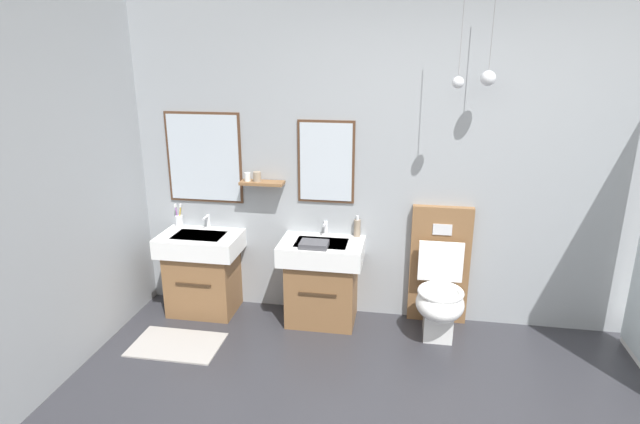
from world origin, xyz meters
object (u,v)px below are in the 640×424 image
(folded_hand_towel, at_px, (314,244))
(soap_dispenser, at_px, (357,228))
(toothbrush_cup, at_px, (179,220))
(toilet, at_px, (439,288))
(vanity_sink_right, at_px, (322,278))
(vanity_sink_left, at_px, (203,270))

(folded_hand_towel, bearing_deg, soap_dispenser, 45.04)
(toothbrush_cup, relative_size, folded_hand_towel, 0.93)
(toilet, height_order, soap_dispenser, toilet)
(vanity_sink_right, relative_size, folded_hand_towel, 3.22)
(folded_hand_towel, bearing_deg, toothbrush_cup, 166.70)
(vanity_sink_left, height_order, toothbrush_cup, toothbrush_cup)
(vanity_sink_left, height_order, soap_dispenser, soap_dispenser)
(vanity_sink_left, xyz_separation_m, folded_hand_towel, (1.00, -0.14, 0.35))
(toothbrush_cup, height_order, soap_dispenser, toothbrush_cup)
(soap_dispenser, distance_m, folded_hand_towel, 0.44)
(toothbrush_cup, relative_size, soap_dispenser, 1.14)
(vanity_sink_left, bearing_deg, toilet, -0.05)
(vanity_sink_right, distance_m, folded_hand_towel, 0.38)
(folded_hand_towel, bearing_deg, vanity_sink_left, 172.15)
(toilet, relative_size, soap_dispenser, 5.60)
(toothbrush_cup, xyz_separation_m, folded_hand_towel, (1.26, -0.30, -0.03))
(toilet, distance_m, soap_dispenser, 0.81)
(toothbrush_cup, bearing_deg, folded_hand_towel, -13.30)
(vanity_sink_left, height_order, vanity_sink_right, same)
(toothbrush_cup, bearing_deg, soap_dispenser, 0.36)
(vanity_sink_right, distance_m, toothbrush_cup, 1.36)
(vanity_sink_right, height_order, folded_hand_towel, folded_hand_towel)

